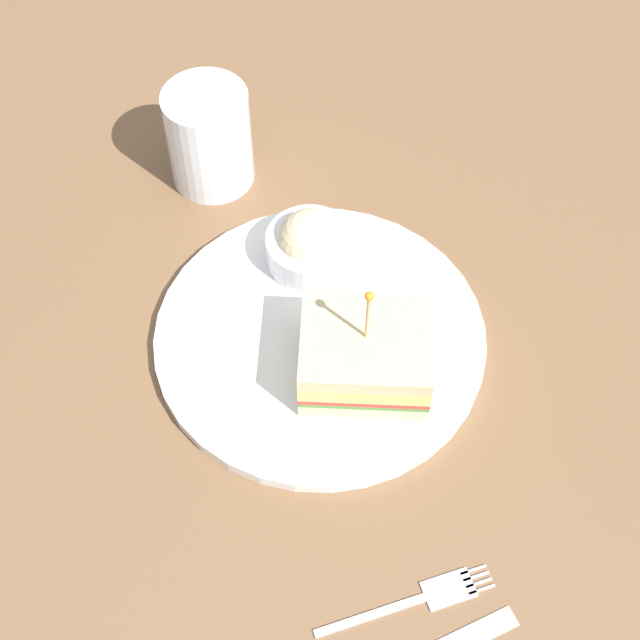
# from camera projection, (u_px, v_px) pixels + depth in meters

# --- Properties ---
(ground_plane) EXTENTS (1.14, 1.14, 0.02)m
(ground_plane) POSITION_uv_depth(u_px,v_px,m) (320.00, 348.00, 0.80)
(ground_plane) COLOR brown
(plate) EXTENTS (0.27, 0.27, 0.01)m
(plate) POSITION_uv_depth(u_px,v_px,m) (320.00, 338.00, 0.79)
(plate) COLOR white
(plate) RESTS_ON ground_plane
(sandwich_half_center) EXTENTS (0.13, 0.12, 0.11)m
(sandwich_half_center) POSITION_uv_depth(u_px,v_px,m) (365.00, 354.00, 0.74)
(sandwich_half_center) COLOR beige
(sandwich_half_center) RESTS_ON plate
(coleslaw_bowl) EXTENTS (0.08, 0.08, 0.05)m
(coleslaw_bowl) POSITION_uv_depth(u_px,v_px,m) (310.00, 244.00, 0.81)
(coleslaw_bowl) COLOR white
(coleslaw_bowl) RESTS_ON plate
(drink_glass) EXTENTS (0.08, 0.08, 0.10)m
(drink_glass) POSITION_uv_depth(u_px,v_px,m) (210.00, 141.00, 0.86)
(drink_glass) COLOR gold
(drink_glass) RESTS_ON ground_plane
(fork) EXTENTS (0.13, 0.03, 0.00)m
(fork) POSITION_uv_depth(u_px,v_px,m) (425.00, 597.00, 0.67)
(fork) COLOR silver
(fork) RESTS_ON ground_plane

